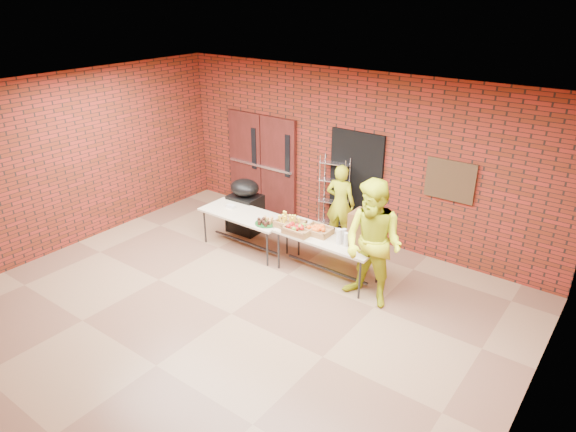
# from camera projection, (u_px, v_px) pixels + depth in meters

# --- Properties ---
(room) EXTENTS (8.08, 7.08, 3.28)m
(room) POSITION_uv_depth(u_px,v_px,m) (226.00, 218.00, 7.10)
(room) COLOR brown
(room) RESTS_ON ground
(double_doors) EXTENTS (1.78, 0.12, 2.10)m
(double_doors) POSITION_uv_depth(u_px,v_px,m) (262.00, 163.00, 11.04)
(double_doors) COLOR #491715
(double_doors) RESTS_ON room
(dark_doorway) EXTENTS (1.10, 0.06, 2.10)m
(dark_doorway) POSITION_uv_depth(u_px,v_px,m) (355.00, 185.00, 9.80)
(dark_doorway) COLOR black
(dark_doorway) RESTS_ON room
(bronze_plaque) EXTENTS (0.85, 0.04, 0.70)m
(bronze_plaque) POSITION_uv_depth(u_px,v_px,m) (450.00, 180.00, 8.61)
(bronze_plaque) COLOR #3F2E19
(bronze_plaque) RESTS_ON room
(wire_rack) EXTENTS (0.61, 0.31, 1.59)m
(wire_rack) POSITION_uv_depth(u_px,v_px,m) (334.00, 196.00, 10.01)
(wire_rack) COLOR silver
(wire_rack) RESTS_ON room
(table_left) EXTENTS (1.72, 0.72, 0.71)m
(table_left) POSITION_uv_depth(u_px,v_px,m) (244.00, 216.00, 9.46)
(table_left) COLOR #BBB08F
(table_left) RESTS_ON room
(table_right) EXTENTS (1.81, 0.78, 0.74)m
(table_right) POSITION_uv_depth(u_px,v_px,m) (328.00, 240.00, 8.52)
(table_right) COLOR #BBB08F
(table_right) RESTS_ON room
(basket_bananas) EXTENTS (0.47, 0.37, 0.15)m
(basket_bananas) POSITION_uv_depth(u_px,v_px,m) (290.00, 223.00, 8.81)
(basket_bananas) COLOR #9E6C3F
(basket_bananas) RESTS_ON table_right
(basket_oranges) EXTENTS (0.44, 0.34, 0.14)m
(basket_oranges) POSITION_uv_depth(u_px,v_px,m) (318.00, 230.00, 8.57)
(basket_oranges) COLOR #9E6C3F
(basket_oranges) RESTS_ON table_right
(basket_apples) EXTENTS (0.47, 0.37, 0.15)m
(basket_apples) POSITION_uv_depth(u_px,v_px,m) (299.00, 229.00, 8.59)
(basket_apples) COLOR #9E6C3F
(basket_apples) RESTS_ON table_right
(muffin_tray) EXTENTS (0.40, 0.40, 0.10)m
(muffin_tray) POSITION_uv_depth(u_px,v_px,m) (266.00, 221.00, 9.01)
(muffin_tray) COLOR #124719
(muffin_tray) RESTS_ON table_left
(napkin_box) EXTENTS (0.16, 0.11, 0.05)m
(napkin_box) POSITION_uv_depth(u_px,v_px,m) (231.00, 206.00, 9.67)
(napkin_box) COLOR silver
(napkin_box) RESTS_ON table_left
(coffee_dispenser) EXTENTS (0.42, 0.38, 0.56)m
(coffee_dispenser) POSITION_uv_depth(u_px,v_px,m) (365.00, 229.00, 8.11)
(coffee_dispenser) COLOR brown
(coffee_dispenser) RESTS_ON table_right
(cup_stack_front) EXTENTS (0.09, 0.09, 0.26)m
(cup_stack_front) POSITION_uv_depth(u_px,v_px,m) (339.00, 237.00, 8.20)
(cup_stack_front) COLOR silver
(cup_stack_front) RESTS_ON table_right
(cup_stack_mid) EXTENTS (0.08, 0.08, 0.24)m
(cup_stack_mid) POSITION_uv_depth(u_px,v_px,m) (346.00, 240.00, 8.13)
(cup_stack_mid) COLOR silver
(cup_stack_mid) RESTS_ON table_right
(cup_stack_back) EXTENTS (0.08, 0.08, 0.23)m
(cup_stack_back) POSITION_uv_depth(u_px,v_px,m) (344.00, 236.00, 8.27)
(cup_stack_back) COLOR silver
(cup_stack_back) RESTS_ON table_right
(covered_grill) EXTENTS (0.63, 0.54, 1.10)m
(covered_grill) POSITION_uv_depth(u_px,v_px,m) (245.00, 206.00, 10.16)
(covered_grill) COLOR black
(covered_grill) RESTS_ON room
(volunteer_woman) EXTENTS (0.62, 0.47, 1.54)m
(volunteer_woman) POSITION_uv_depth(u_px,v_px,m) (340.00, 203.00, 9.71)
(volunteer_woman) COLOR #BACB16
(volunteer_woman) RESTS_ON room
(volunteer_man) EXTENTS (1.06, 0.87, 2.01)m
(volunteer_man) POSITION_uv_depth(u_px,v_px,m) (373.00, 244.00, 7.67)
(volunteer_man) COLOR #BACB16
(volunteer_man) RESTS_ON room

